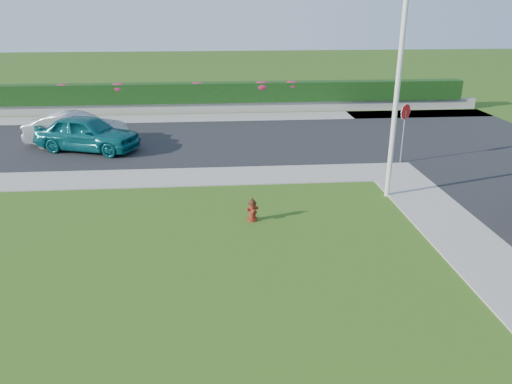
{
  "coord_description": "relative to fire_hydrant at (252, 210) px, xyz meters",
  "views": [
    {
      "loc": [
        0.37,
        -8.42,
        6.02
      ],
      "look_at": [
        1.48,
        4.95,
        0.9
      ],
      "focal_mm": 35.0,
      "sensor_mm": 36.0,
      "label": 1
    }
  ],
  "objects": [
    {
      "name": "flower_clump_f",
      "position": [
        3.48,
        15.52,
        1.14
      ],
      "size": [
        1.13,
        0.72,
        0.56
      ],
      "primitive_type": "ellipsoid",
      "color": "#B21E59",
      "rests_on": "hedge"
    },
    {
      "name": "sedan_teal",
      "position": [
        -6.46,
        7.87,
        0.46
      ],
      "size": [
        4.76,
        3.14,
        1.51
      ],
      "primitive_type": "imported",
      "rotation": [
        0.0,
        0.0,
        1.23
      ],
      "color": "#0C565D",
      "rests_on": "street_far"
    },
    {
      "name": "curb_corner",
      "position": [
        5.62,
        4.02,
        -0.31
      ],
      "size": [
        2.0,
        2.0,
        0.04
      ],
      "primitive_type": "cube",
      "color": "gray",
      "rests_on": "ground"
    },
    {
      "name": "stop_sign",
      "position": [
        6.32,
        5.1,
        1.43
      ],
      "size": [
        0.53,
        0.4,
        2.39
      ],
      "rotation": [
        0.0,
        0.0,
        0.24
      ],
      "color": "slate",
      "rests_on": "ground"
    },
    {
      "name": "utility_pole",
      "position": [
        4.6,
        1.63,
        2.78
      ],
      "size": [
        0.16,
        0.16,
        6.23
      ],
      "primitive_type": "cylinder",
      "color": "silver",
      "rests_on": "ground"
    },
    {
      "name": "sidewalk_far",
      "position": [
        -7.38,
        4.02,
        -0.31
      ],
      "size": [
        24.0,
        2.0,
        0.04
      ],
      "primitive_type": "cube",
      "color": "gray",
      "rests_on": "ground"
    },
    {
      "name": "retaining_wall",
      "position": [
        -2.38,
        15.52,
        -0.03
      ],
      "size": [
        34.0,
        0.4,
        0.6
      ],
      "primitive_type": "cube",
      "color": "gray",
      "rests_on": "ground"
    },
    {
      "name": "sidewalk_beyond",
      "position": [
        -2.38,
        14.02,
        -0.31
      ],
      "size": [
        34.0,
        2.0,
        0.04
      ],
      "primitive_type": "cube",
      "color": "gray",
      "rests_on": "ground"
    },
    {
      "name": "flower_clump_b",
      "position": [
        -9.48,
        15.52,
        1.16
      ],
      "size": [
        1.04,
        0.67,
        0.52
      ],
      "primitive_type": "ellipsoid",
      "color": "#B21E59",
      "rests_on": "hedge"
    },
    {
      "name": "ground",
      "position": [
        -1.38,
        -4.98,
        -0.33
      ],
      "size": [
        120.0,
        120.0,
        0.0
      ],
      "primitive_type": "plane",
      "color": "black",
      "rests_on": "ground"
    },
    {
      "name": "flower_clump_d",
      "position": [
        -1.97,
        15.52,
        1.15
      ],
      "size": [
        1.07,
        0.69,
        0.54
      ],
      "primitive_type": "ellipsoid",
      "color": "#B21E59",
      "rests_on": "hedge"
    },
    {
      "name": "flower_clump_e",
      "position": [
        1.73,
        15.52,
        1.13
      ],
      "size": [
        1.22,
        0.78,
        0.61
      ],
      "primitive_type": "ellipsoid",
      "color": "#B21E59",
      "rests_on": "hedge"
    },
    {
      "name": "sedan_silver",
      "position": [
        -7.17,
        8.9,
        0.42
      ],
      "size": [
        4.37,
        1.65,
        1.43
      ],
      "primitive_type": "imported",
      "rotation": [
        0.0,
        0.0,
        1.54
      ],
      "color": "#A0A2A8",
      "rests_on": "street_far"
    },
    {
      "name": "flower_clump_c",
      "position": [
        -6.41,
        15.52,
        1.14
      ],
      "size": [
        1.15,
        0.74,
        0.58
      ],
      "primitive_type": "ellipsoid",
      "color": "#B21E59",
      "rests_on": "hedge"
    },
    {
      "name": "hedge",
      "position": [
        -2.38,
        15.62,
        0.82
      ],
      "size": [
        32.0,
        0.9,
        1.1
      ],
      "primitive_type": "cube",
      "color": "black",
      "rests_on": "retaining_wall"
    },
    {
      "name": "street_far",
      "position": [
        -6.38,
        9.02,
        -0.31
      ],
      "size": [
        26.0,
        8.0,
        0.04
      ],
      "primitive_type": "cube",
      "color": "black",
      "rests_on": "ground"
    },
    {
      "name": "fire_hydrant",
      "position": [
        0.0,
        0.0,
        0.0
      ],
      "size": [
        0.36,
        0.35,
        0.7
      ],
      "rotation": [
        0.0,
        0.0,
        0.36
      ],
      "color": "#59160E",
      "rests_on": "ground"
    }
  ]
}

